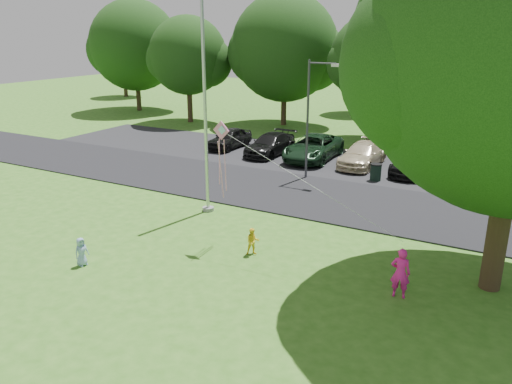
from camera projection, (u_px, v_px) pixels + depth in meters
The scene contains 13 objects.
ground at pixel (212, 276), 16.02m from camera, with size 120.00×120.00×0.00m, color #336A1C.
park_road at pixel (317, 197), 23.52m from camera, with size 60.00×6.00×0.06m, color black.
parking_strip at pixel (360, 165), 28.94m from camera, with size 42.00×7.00×0.06m, color black.
flagpole at pixel (205, 116), 20.50m from camera, with size 0.50×0.50×10.00m.
street_lamp at pixel (312, 109), 25.30m from camera, with size 1.72×0.23×6.12m.
trash_can at pixel (376, 173), 25.85m from camera, with size 0.60×0.60×0.94m.
tree_row at pixel (427, 58), 33.73m from camera, with size 64.35×11.94×10.88m.
horizon_trees at pixel (479, 71), 41.09m from camera, with size 77.46×7.20×7.02m.
parked_cars at pixel (354, 153), 28.81m from camera, with size 19.49×5.33×1.46m.
woman at pixel (400, 273), 14.53m from camera, with size 0.57×0.37×1.55m, color #FF219C.
child_yellow at pixel (253, 242), 17.40m from camera, with size 0.47×0.37×0.98m, color yellow.
child_blue at pixel (81, 252), 16.59m from camera, with size 0.48×0.31×0.99m, color #8AA9D4.
kite at pixel (225, 144), 17.19m from camera, with size 6.93×1.07×2.86m.
Camera 1 is at (8.16, -11.95, 7.53)m, focal length 35.00 mm.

